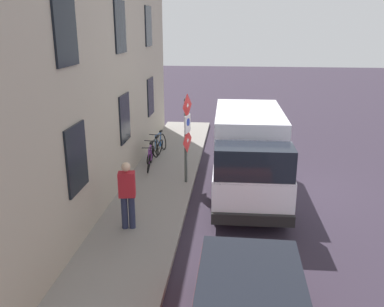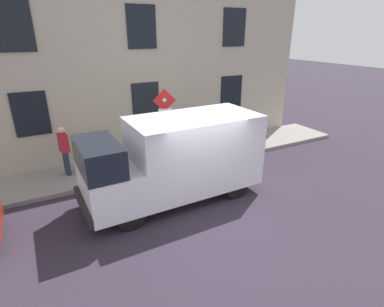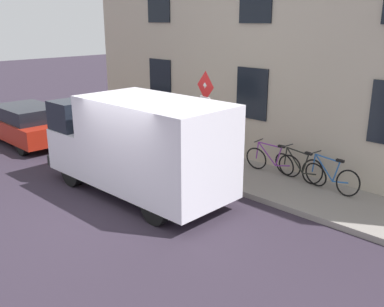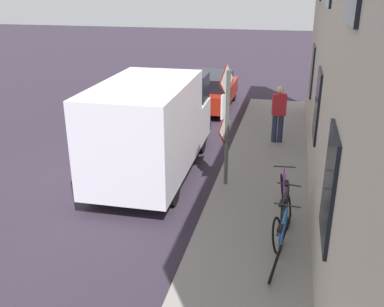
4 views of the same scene
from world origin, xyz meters
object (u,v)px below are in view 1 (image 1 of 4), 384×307
(bicycle_blue, at_px, (159,144))
(pedestrian, at_px, (127,193))
(sign_post_stacked, at_px, (187,130))
(bicycle_purple, at_px, (150,158))
(bicycle_black, at_px, (155,151))
(delivery_van, at_px, (249,153))

(bicycle_blue, bearing_deg, pedestrian, 10.16)
(sign_post_stacked, height_order, bicycle_purple, sign_post_stacked)
(bicycle_purple, bearing_deg, pedestrian, -1.08)
(bicycle_black, height_order, pedestrian, pedestrian)
(delivery_van, xyz_separation_m, bicycle_blue, (3.35, -3.43, -0.82))
(delivery_van, bearing_deg, bicycle_purple, -118.15)
(pedestrian, bearing_deg, bicycle_blue, -6.04)
(bicycle_purple, bearing_deg, bicycle_black, 174.62)
(delivery_van, bearing_deg, bicycle_blue, -136.82)
(bicycle_blue, bearing_deg, bicycle_purple, 7.00)
(sign_post_stacked, xyz_separation_m, bicycle_purple, (1.44, -1.23, -1.36))
(bicycle_black, height_order, bicycle_purple, same)
(bicycle_blue, bearing_deg, delivery_van, 51.21)
(bicycle_blue, distance_m, bicycle_black, 0.86)
(pedestrian, bearing_deg, bicycle_black, -5.53)
(delivery_van, height_order, pedestrian, delivery_van)
(sign_post_stacked, relative_size, bicycle_black, 1.60)
(sign_post_stacked, height_order, delivery_van, sign_post_stacked)
(bicycle_blue, xyz_separation_m, bicycle_purple, (-0.00, 1.72, 0.00))
(sign_post_stacked, distance_m, bicycle_black, 2.88)
(sign_post_stacked, height_order, bicycle_blue, sign_post_stacked)
(delivery_van, distance_m, bicycle_purple, 3.85)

